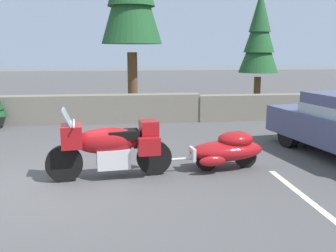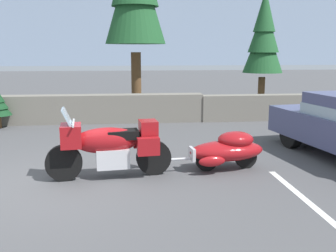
% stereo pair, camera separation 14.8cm
% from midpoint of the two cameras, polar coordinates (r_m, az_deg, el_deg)
% --- Properties ---
extents(ground_plane, '(80.00, 80.00, 0.00)m').
position_cam_midpoint_polar(ground_plane, '(7.15, -17.74, -8.36)').
color(ground_plane, '#4C4C4F').
extents(stone_guard_wall, '(24.00, 0.62, 0.92)m').
position_cam_midpoint_polar(stone_guard_wall, '(12.83, -15.01, 2.32)').
color(stone_guard_wall, slate).
rests_on(stone_guard_wall, ground).
extents(distant_ridgeline, '(240.00, 80.00, 16.00)m').
position_cam_midpoint_polar(distant_ridgeline, '(102.69, -7.05, 14.18)').
color(distant_ridgeline, '#8C9EB7').
rests_on(distant_ridgeline, ground).
extents(touring_motorcycle, '(2.31, 0.90, 1.33)m').
position_cam_midpoint_polar(touring_motorcycle, '(7.12, -8.16, -2.81)').
color(touring_motorcycle, black).
rests_on(touring_motorcycle, ground).
extents(car_shaped_trailer, '(2.23, 0.88, 0.76)m').
position_cam_midpoint_polar(car_shaped_trailer, '(7.68, 9.34, -3.43)').
color(car_shaped_trailer, black).
rests_on(car_shaped_trailer, ground).
extents(pine_tree_secondary, '(1.51, 1.51, 4.60)m').
position_cam_midpoint_polar(pine_tree_secondary, '(15.33, 14.33, 12.85)').
color(pine_tree_secondary, brown).
rests_on(pine_tree_secondary, ground).
extents(parking_stripe_marker, '(0.12, 3.60, 0.01)m').
position_cam_midpoint_polar(parking_stripe_marker, '(6.28, 21.81, -11.34)').
color(parking_stripe_marker, silver).
rests_on(parking_stripe_marker, ground).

